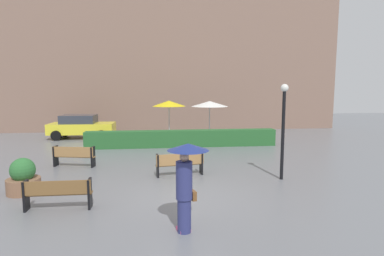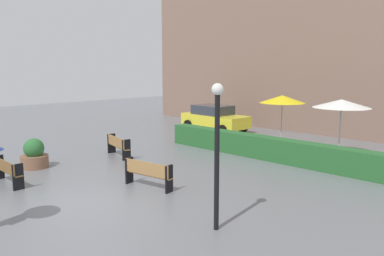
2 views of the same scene
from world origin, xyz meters
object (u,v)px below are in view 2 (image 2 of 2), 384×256
planter_pot (34,155)px  patio_umbrella_white (342,104)px  lamp_post (217,140)px  patio_umbrella_yellow (282,99)px  parked_car (214,118)px  bench_far_left (118,145)px  bench_mid_center (147,172)px  bench_near_left (6,170)px

planter_pot → patio_umbrella_white: bearing=51.8°
lamp_post → patio_umbrella_yellow: (-3.75, 8.91, 0.21)m
lamp_post → patio_umbrella_yellow: bearing=112.8°
planter_pot → patio_umbrella_white: patio_umbrella_white is taller
patio_umbrella_white → parked_car: (-8.43, 1.57, -1.52)m
bench_far_left → patio_umbrella_white: patio_umbrella_white is taller
bench_far_left → bench_mid_center: 4.80m
bench_mid_center → lamp_post: (3.69, -0.89, 1.65)m
bench_near_left → planter_pot: 2.20m
bench_near_left → parked_car: 13.14m
bench_far_left → lamp_post: 8.71m
bench_mid_center → parked_car: (-5.85, 9.93, 0.30)m
parked_car → bench_far_left: bearing=-79.7°
bench_mid_center → lamp_post: bearing=-13.6°
parked_car → bench_mid_center: bearing=-59.5°
bench_far_left → lamp_post: (8.08, -2.80, 1.66)m
bench_far_left → planter_pot: 3.43m
bench_mid_center → patio_umbrella_white: size_ratio=0.74×
bench_near_left → patio_umbrella_white: 13.08m
patio_umbrella_yellow → patio_umbrella_white: bearing=7.2°
patio_umbrella_yellow → bench_mid_center: bearing=-89.6°
planter_pot → parked_car: bearing=93.6°
planter_pot → lamp_post: size_ratio=0.33×
patio_umbrella_white → lamp_post: bearing=-83.2°
planter_pot → parked_car: 11.39m
planter_pot → parked_car: parked_car is taller
bench_far_left → bench_mid_center: bearing=-23.5°
patio_umbrella_yellow → patio_umbrella_white: (2.63, 0.33, -0.05)m
bench_mid_center → parked_car: size_ratio=0.44×
patio_umbrella_yellow → patio_umbrella_white: size_ratio=1.02×
bench_mid_center → bench_near_left: bench_mid_center is taller
lamp_post → parked_car: size_ratio=0.82×
bench_far_left → bench_mid_center: bench_far_left is taller
bench_mid_center → parked_car: bearing=120.5°
planter_pot → lamp_post: lamp_post is taller
planter_pot → patio_umbrella_yellow: (5.07, 9.46, 1.90)m
bench_near_left → planter_pot: size_ratio=1.59×
lamp_post → patio_umbrella_yellow: size_ratio=1.36×
bench_mid_center → parked_car: parked_car is taller
bench_far_left → patio_umbrella_white: 9.67m
bench_near_left → bench_mid_center: bearing=39.9°
lamp_post → patio_umbrella_white: (-1.11, 9.25, 0.16)m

